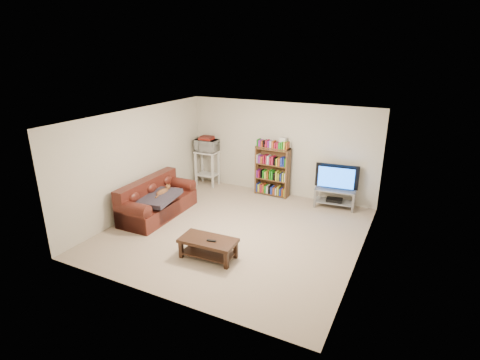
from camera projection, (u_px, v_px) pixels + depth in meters
The scene contains 19 objects.
floor at pixel (236, 231), 7.89m from camera, with size 5.00×5.00×0.00m, color tan.
ceiling at pixel (235, 117), 7.09m from camera, with size 5.00×5.00×0.00m, color white.
wall_back at pixel (280, 149), 9.60m from camera, with size 5.00×5.00×0.00m, color beige.
wall_front at pixel (156, 228), 5.38m from camera, with size 5.00×5.00×0.00m, color beige.
wall_left at pixel (139, 161), 8.55m from camera, with size 5.00×5.00×0.00m, color beige.
wall_right at pixel (364, 198), 6.43m from camera, with size 5.00×5.00×0.00m, color beige.
sofa at pixel (156, 202), 8.59m from camera, with size 0.89×1.98×0.84m.
blanket at pixel (158, 197), 8.34m from camera, with size 0.76×0.98×0.10m, color #302A35.
cat at pixel (162, 192), 8.47m from camera, with size 0.21×0.53×0.16m, color brown, non-canonical shape.
coffee_table at pixel (208, 245), 6.80m from camera, with size 1.06×0.57×0.38m.
remote at pixel (211, 241), 6.69m from camera, with size 0.17×0.05×0.02m, color black.
tv_stand at pixel (335, 195), 8.97m from camera, with size 0.98×0.52×0.47m.
television at pixel (336, 177), 8.82m from camera, with size 1.01×0.13×0.58m, color black.
dvd_player at pixel (334, 200), 9.01m from camera, with size 0.38×0.26×0.06m, color black.
bookshelf at pixel (272, 171), 9.63m from camera, with size 0.90×0.31×1.29m.
shelf_clutter at pixel (277, 143), 9.36m from camera, with size 0.66×0.21×0.28m.
microwave_stand at pixel (207, 163), 10.39m from camera, with size 0.62×0.47×0.97m.
microwave at pixel (207, 145), 10.22m from camera, with size 0.60×0.41×0.33m, color silver.
game_boxes at pixel (206, 139), 10.15m from camera, with size 0.35×0.31×0.05m, color maroon.
Camera 1 is at (3.27, -6.29, 3.63)m, focal length 28.00 mm.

